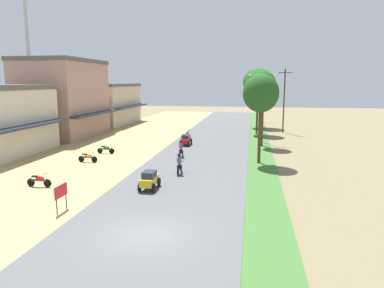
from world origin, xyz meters
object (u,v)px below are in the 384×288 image
Objects in this scene: car_hatchback_yellow at (149,179)px; motorbike_foreground_rider at (179,164)px; parked_motorbike_nearest at (39,180)px; street_signboard at (61,193)px; median_tree_third at (258,87)px; car_sedan_red at (186,139)px; median_tree_fourth at (258,82)px; streetlamp_near at (261,103)px; median_tree_nearest at (261,94)px; parked_motorbike_third at (106,149)px; radio_mast at (25,6)px; parked_motorbike_second at (88,157)px; motorbike_ahead_third at (188,134)px; utility_pole_near at (284,100)px; streetlamp_mid at (258,97)px; median_tree_second at (263,86)px; motorbike_ahead_second at (181,149)px.

motorbike_foreground_rider is at bearing 74.18° from car_hatchback_yellow.
parked_motorbike_nearest is 5.69m from street_signboard.
median_tree_third is 3.85× the size of car_sedan_red.
car_sedan_red is at bearing -113.78° from median_tree_fourth.
streetlamp_near is 18.31m from motorbike_foreground_rider.
parked_motorbike_third is at bearing 173.66° from median_tree_nearest.
car_sedan_red is (-0.70, 17.10, -0.01)m from car_hatchback_yellow.
radio_mast is at bearing 159.93° from median_tree_nearest.
parked_motorbike_second is 33.03m from median_tree_fourth.
median_tree_nearest is 16.68m from motorbike_ahead_third.
motorbike_ahead_third is (6.29, 11.37, 0.02)m from parked_motorbike_third.
utility_pole_near is 15.13m from motorbike_ahead_third.
median_tree_third is 6.89m from streetlamp_near.
streetlamp_mid is (15.41, 33.25, 4.00)m from parked_motorbike_third.
utility_pole_near is at bearing -57.82° from median_tree_fourth.
utility_pole_near is (18.76, 18.90, 4.11)m from parked_motorbike_third.
street_signboard is (3.93, -4.07, 0.55)m from parked_motorbike_nearest.
median_tree_fourth is (15.19, 28.58, 6.59)m from parked_motorbike_second.
median_tree_second is 9.33m from median_tree_third.
motorbike_ahead_third is (-9.12, -21.88, -3.98)m from streetlamp_mid.
motorbike_foreground_rider is (4.87, 8.94, -0.25)m from street_signboard.
median_tree_nearest reaches higher than car_sedan_red.
streetlamp_near is (0.35, 11.54, -1.44)m from median_tree_nearest.
utility_pole_near is at bearing 69.69° from streetlamp_near.
motorbike_ahead_third is (-1.43, 22.38, -0.17)m from car_hatchback_yellow.
streetlamp_near is at bearing -89.08° from median_tree_fourth.
street_signboard is at bearing -103.81° from motorbike_ahead_second.
parked_motorbike_third is 36.87m from streetlamp_mid.
motorbike_foreground_rider reaches higher than parked_motorbike_second.
motorbike_foreground_rider is at bearing -111.30° from streetlamp_near.
motorbike_foreground_rider is (-6.50, -16.68, -3.87)m from streetlamp_near.
motorbike_ahead_third is at bearing 97.89° from car_sedan_red.
car_hatchback_yellow is (-7.69, -44.26, -3.80)m from streetlamp_mid.
parked_motorbike_nearest is 1.00× the size of motorbike_ahead_second.
median_tree_third is 4.84× the size of motorbike_ahead_second.
median_tree_second is 0.93× the size of utility_pole_near.
radio_mast is 33.81m from street_signboard.
streetlamp_mid is (15.30, 44.94, 4.00)m from parked_motorbike_nearest.
median_tree_third is 24.77m from motorbike_foreground_rider.
radio_mast is 3.36× the size of streetlamp_mid.
streetlamp_near reaches higher than streetlamp_mid.
car_hatchback_yellow is at bearing -110.22° from streetlamp_near.
median_tree_third is at bearing 90.06° from median_tree_nearest.
median_tree_nearest is 26.28m from median_tree_fourth.
car_sedan_red is (7.02, 6.09, 0.19)m from parked_motorbike_third.
parked_motorbike_nearest is 39.83m from median_tree_fourth.
median_tree_fourth is (28.73, 15.81, -9.19)m from radio_mast.
parked_motorbike_third is (-0.11, 11.69, 0.00)m from parked_motorbike_nearest.
utility_pole_near is (3.70, 20.57, -1.50)m from median_tree_nearest.
street_signboard is 0.19× the size of median_tree_nearest.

